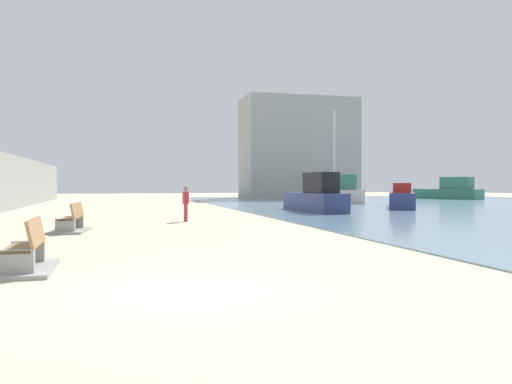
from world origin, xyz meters
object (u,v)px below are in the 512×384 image
Objects in this scene: boat_mid_bay at (337,193)px; bench_far at (71,225)px; bench_near at (24,259)px; boat_outer at (401,198)px; boat_nearest at (450,191)px; person_walking at (186,201)px; boat_far_right at (316,197)px.

bench_far is at bearing -132.04° from boat_mid_bay.
bench_near is 27.86m from boat_outer.
bench_near and bench_far have the same top height.
bench_near is at bearing -133.42° from boat_nearest.
bench_near is at bearing -110.50° from person_walking.
boat_mid_bay is at bearing 56.96° from bench_near.
bench_near is 1.39× the size of person_walking.
boat_nearest is 1.14× the size of boat_far_right.
bench_far is at bearing 89.00° from bench_near.
person_walking is 38.19m from boat_nearest.
boat_mid_bay is at bearing 61.27° from boat_far_right.
bench_far is 0.33× the size of boat_outer.
boat_mid_bay reaches higher than boat_nearest.
boat_mid_bay is (18.39, 20.40, 0.65)m from bench_far.
boat_nearest is 28.55m from boat_far_right.
bench_far is 43.94m from boat_nearest.
bench_far is 15.42m from boat_far_right.
boat_mid_bay is 1.23× the size of boat_far_right.
boat_far_right is at bearing -159.06° from boat_outer.
boat_far_right is (-6.10, -11.12, -0.04)m from boat_mid_bay.
bench_near is at bearing -125.60° from boat_far_right.
boat_far_right is (7.99, 5.47, -0.03)m from person_walking.
bench_far is at bearing -140.57° from boat_nearest.
boat_far_right reaches higher than bench_far.
boat_outer is 7.41m from boat_far_right.
boat_mid_bay reaches higher than boat_far_right.
boat_nearest reaches higher than boat_outer.
person_walking reaches higher than bench_near.
bench_near is 0.30× the size of boat_nearest.
person_walking is 0.25× the size of boat_far_right.
boat_mid_bay is (18.54, 28.49, 0.65)m from bench_near.
boat_outer is at bearing -132.64° from boat_nearest.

